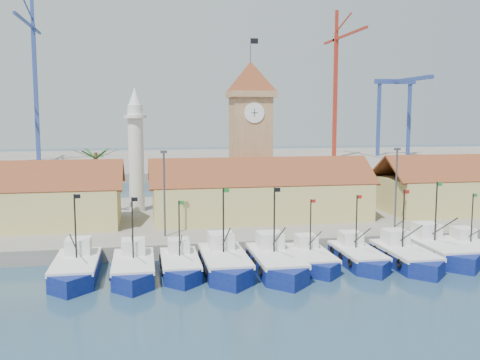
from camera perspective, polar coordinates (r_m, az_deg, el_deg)
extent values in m
plane|color=#1D354F|center=(48.06, 7.36, -10.26)|extent=(400.00, 400.00, 0.00)
cube|color=gray|center=(70.45, 1.42, -4.07)|extent=(140.00, 32.00, 1.50)
cube|color=gray|center=(154.92, -5.09, 1.97)|extent=(240.00, 80.00, 2.00)
cube|color=navy|center=(49.56, -17.07, -9.35)|extent=(3.67, 8.30, 1.89)
cube|color=navy|center=(45.62, -17.68, -10.78)|extent=(3.67, 3.67, 1.89)
cube|color=silver|center=(49.31, -17.11, -8.29)|extent=(3.74, 8.53, 0.37)
cube|color=silver|center=(51.10, -16.87, -6.79)|extent=(2.20, 2.31, 1.47)
cylinder|color=black|center=(49.15, -17.16, -4.83)|extent=(0.15, 0.15, 5.87)
cube|color=black|center=(48.66, -16.96, -1.68)|extent=(0.52, 0.02, 0.37)
cube|color=navy|center=(48.61, -11.29, -9.52)|extent=(3.51, 7.95, 1.81)
cube|color=navy|center=(44.80, -11.37, -10.94)|extent=(3.51, 3.51, 1.81)
cube|color=silver|center=(48.36, -11.32, -8.49)|extent=(3.58, 8.17, 0.35)
cube|color=silver|center=(50.09, -11.30, -7.01)|extent=(2.11, 2.21, 1.41)
cylinder|color=black|center=(48.19, -11.39, -5.11)|extent=(0.14, 0.14, 5.62)
cube|color=black|center=(47.72, -11.16, -2.04)|extent=(0.50, 0.02, 0.35)
cube|color=navy|center=(49.13, -6.41, -9.29)|extent=(3.27, 7.39, 1.68)
cube|color=navy|center=(45.60, -6.08, -10.57)|extent=(3.26, 3.26, 1.68)
cube|color=silver|center=(48.91, -6.42, -8.35)|extent=(3.33, 7.59, 0.33)
cube|color=silver|center=(50.51, -6.58, -6.99)|extent=(1.96, 2.05, 1.31)
cylinder|color=black|center=(48.75, -6.50, -5.24)|extent=(0.13, 0.13, 5.22)
cube|color=#197226|center=(48.31, -6.26, -2.42)|extent=(0.47, 0.02, 0.33)
cube|color=navy|center=(49.13, -1.67, -9.16)|extent=(3.81, 8.63, 1.96)
cube|color=navy|center=(45.05, -0.83, -10.65)|extent=(3.81, 3.81, 1.96)
cube|color=silver|center=(48.86, -1.67, -8.05)|extent=(3.89, 8.87, 0.38)
cube|color=silver|center=(50.72, -2.05, -6.49)|extent=(2.29, 2.40, 1.53)
cylinder|color=black|center=(48.70, -1.78, -4.42)|extent=(0.15, 0.15, 6.10)
cube|color=#197226|center=(48.27, -1.48, -1.11)|extent=(0.54, 0.02, 0.38)
cube|color=navy|center=(49.29, 3.80, -9.12)|extent=(3.83, 8.67, 1.97)
cube|color=navy|center=(45.28, 5.16, -10.58)|extent=(3.83, 3.83, 1.97)
cube|color=silver|center=(49.03, 3.80, -8.01)|extent=(3.91, 8.91, 0.38)
cube|color=silver|center=(50.85, 3.21, -6.44)|extent=(2.30, 2.41, 1.53)
cylinder|color=black|center=(48.85, 3.68, -4.37)|extent=(0.15, 0.15, 6.13)
cube|color=black|center=(48.45, 4.02, -1.06)|extent=(0.55, 0.02, 0.38)
cube|color=navy|center=(51.44, 7.63, -8.59)|extent=(3.16, 7.14, 1.62)
cube|color=navy|center=(48.19, 8.96, -9.68)|extent=(3.16, 3.16, 1.62)
cube|color=silver|center=(51.23, 7.64, -7.71)|extent=(3.22, 7.34, 0.32)
cube|color=silver|center=(52.71, 7.05, -6.48)|extent=(1.89, 1.98, 1.26)
cylinder|color=black|center=(51.08, 7.53, -4.85)|extent=(0.13, 0.13, 5.05)
cube|color=#A5140F|center=(50.73, 7.82, -2.24)|extent=(0.45, 0.02, 0.32)
cube|color=navy|center=(52.83, 12.42, -8.25)|extent=(3.31, 7.49, 1.70)
cube|color=navy|center=(49.54, 14.11, -9.32)|extent=(3.31, 3.31, 1.70)
cube|color=silver|center=(52.62, 12.44, -7.36)|extent=(3.37, 7.69, 0.33)
cube|color=silver|center=(54.13, 11.69, -6.12)|extent=(1.98, 2.08, 1.32)
cylinder|color=black|center=(52.47, 12.31, -4.43)|extent=(0.13, 0.13, 5.29)
cube|color=#A5140F|center=(52.14, 12.62, -1.77)|extent=(0.47, 0.02, 0.33)
cube|color=navy|center=(53.71, 17.14, -8.11)|extent=(3.58, 8.09, 1.84)
cube|color=navy|center=(50.29, 19.28, -9.21)|extent=(3.58, 3.58, 1.84)
cube|color=silver|center=(53.48, 17.17, -7.16)|extent=(3.65, 8.32, 0.36)
cube|color=silver|center=(55.05, 16.23, -5.85)|extent=(2.15, 2.25, 1.43)
cylinder|color=black|center=(53.33, 17.03, -4.05)|extent=(0.14, 0.14, 5.72)
cube|color=#A5140F|center=(53.02, 17.37, -1.21)|extent=(0.51, 0.02, 0.36)
cube|color=navy|center=(57.04, 20.28, -7.32)|extent=(3.81, 8.61, 1.96)
cube|color=navy|center=(53.51, 22.65, -8.36)|extent=(3.81, 3.81, 1.96)
cube|color=silver|center=(56.82, 20.32, -6.37)|extent=(3.88, 8.85, 0.38)
cube|color=silver|center=(58.45, 19.28, -5.09)|extent=(2.28, 2.39, 1.52)
cylinder|color=black|center=(56.68, 20.17, -3.25)|extent=(0.15, 0.15, 6.09)
cube|color=#197226|center=(56.41, 20.53, -0.41)|extent=(0.54, 0.02, 0.38)
cube|color=navy|center=(59.02, 23.60, -7.09)|extent=(3.19, 7.22, 1.64)
cube|color=silver|center=(58.83, 23.64, -6.32)|extent=(3.25, 7.42, 0.32)
cube|color=silver|center=(60.15, 22.71, -5.28)|extent=(1.91, 2.01, 1.28)
cylinder|color=black|center=(58.70, 23.51, -3.80)|extent=(0.13, 0.13, 5.10)
cube|color=#197226|center=(58.46, 23.80, -1.50)|extent=(0.46, 0.02, 0.32)
cube|color=tan|center=(66.08, 2.13, -2.16)|extent=(26.00, 10.00, 4.50)
cube|color=brown|center=(63.17, 2.64, 0.85)|extent=(27.04, 5.13, 3.21)
cube|color=brown|center=(68.03, 1.69, 1.28)|extent=(27.04, 5.13, 3.21)
cube|color=tan|center=(71.32, 1.11, 2.75)|extent=(5.00, 5.00, 15.00)
cube|color=tan|center=(71.19, 1.12, 9.11)|extent=(5.80, 5.80, 0.80)
pyramid|color=brown|center=(71.32, 1.13, 10.95)|extent=(5.80, 5.80, 4.00)
cylinder|color=white|center=(68.64, 1.55, 7.19)|extent=(2.60, 0.15, 2.60)
cube|color=black|center=(68.56, 1.56, 7.19)|extent=(0.08, 0.02, 1.00)
cube|color=black|center=(68.56, 1.56, 7.19)|extent=(0.80, 0.02, 0.08)
cylinder|color=#3F3F44|center=(71.66, 1.14, 13.75)|extent=(0.10, 0.10, 3.00)
cube|color=black|center=(71.90, 1.54, 14.60)|extent=(1.00, 0.03, 0.70)
cylinder|color=silver|center=(71.94, -11.02, 2.26)|extent=(2.00, 2.00, 14.00)
cylinder|color=silver|center=(71.72, -11.12, 6.65)|extent=(3.00, 3.00, 0.40)
cone|color=silver|center=(71.76, -11.16, 8.72)|extent=(1.80, 1.80, 2.40)
cylinder|color=brown|center=(70.48, -15.04, -0.39)|extent=(0.44, 0.44, 8.00)
cube|color=#1F5B1F|center=(70.02, -14.00, 2.72)|extent=(2.80, 0.35, 1.18)
cube|color=#1F5B1F|center=(71.28, -14.50, 2.77)|extent=(1.71, 2.60, 1.18)
cube|color=#1F5B1F|center=(71.39, -15.62, 2.75)|extent=(1.71, 2.60, 1.18)
cube|color=#1F5B1F|center=(70.25, -16.28, 2.66)|extent=(2.80, 0.35, 1.18)
cube|color=#1F5B1F|center=(68.98, -15.80, 2.61)|extent=(1.71, 2.60, 1.18)
cube|color=#1F5B1F|center=(68.86, -14.64, 2.63)|extent=(1.71, 2.60, 1.18)
cylinder|color=#3F3F44|center=(56.34, -8.07, -1.48)|extent=(0.20, 0.20, 9.00)
cube|color=#3F3F44|center=(55.88, -8.15, 2.99)|extent=(0.70, 0.25, 0.25)
cylinder|color=#3F3F44|center=(62.94, 16.30, -0.82)|extent=(0.20, 0.20, 9.00)
cube|color=#3F3F44|center=(62.53, 16.44, 3.18)|extent=(0.70, 0.25, 0.25)
cube|color=#2E438E|center=(154.34, -20.95, 8.63)|extent=(1.00, 1.00, 36.20)
cube|color=#2E438E|center=(146.73, -21.94, 15.42)|extent=(0.60, 23.74, 0.60)
cube|color=#2E438E|center=(160.82, -20.88, 14.67)|extent=(0.60, 10.00, 0.60)
cube|color=#2E438E|center=(156.68, -21.30, 16.54)|extent=(0.80, 0.80, 7.00)
cube|color=#A92A1A|center=(158.72, 10.11, 8.68)|extent=(1.00, 1.00, 34.96)
cube|color=#A92A1A|center=(151.35, 11.54, 15.01)|extent=(0.60, 23.73, 0.60)
cube|color=#A92A1A|center=(164.78, 9.61, 14.37)|extent=(0.60, 10.00, 0.60)
cube|color=#A92A1A|center=(160.81, 10.27, 16.17)|extent=(0.80, 0.80, 7.00)
cube|color=#2E438E|center=(169.39, 14.56, 6.26)|extent=(0.90, 0.90, 22.00)
cube|color=#2E438E|center=(173.82, 17.57, 6.17)|extent=(0.90, 0.90, 22.00)
cube|color=#2E438E|center=(171.86, 16.22, 10.05)|extent=(13.00, 1.40, 1.40)
cube|color=#2E438E|center=(162.98, 17.81, 10.18)|extent=(1.40, 22.00, 1.00)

